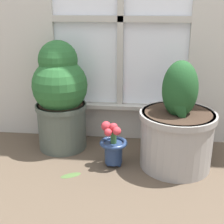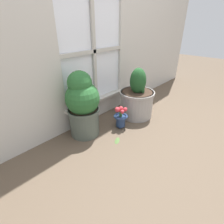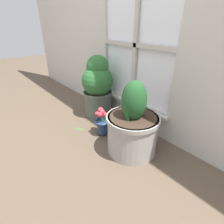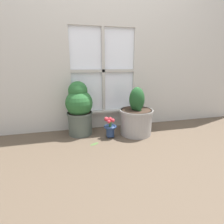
% 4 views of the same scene
% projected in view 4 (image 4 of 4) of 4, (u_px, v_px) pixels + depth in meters
% --- Properties ---
extents(ground_plane, '(10.00, 10.00, 0.00)m').
position_uv_depth(ground_plane, '(113.00, 142.00, 1.98)').
color(ground_plane, brown).
extents(wall_with_window, '(4.40, 0.10, 2.50)m').
position_uv_depth(wall_with_window, '(103.00, 28.00, 2.11)').
color(wall_with_window, beige).
rests_on(wall_with_window, ground_plane).
extents(potted_plant_left, '(0.32, 0.32, 0.65)m').
position_uv_depth(potted_plant_left, '(79.00, 108.00, 2.11)').
color(potted_plant_left, '#4C564C').
rests_on(potted_plant_left, ground_plane).
extents(potted_plant_right, '(0.41, 0.41, 0.59)m').
position_uv_depth(potted_plant_right, '(136.00, 117.00, 2.15)').
color(potted_plant_right, '#9E9993').
rests_on(potted_plant_right, ground_plane).
extents(flower_vase, '(0.15, 0.15, 0.25)m').
position_uv_depth(flower_vase, '(110.00, 127.00, 2.06)').
color(flower_vase, navy).
rests_on(flower_vase, ground_plane).
extents(fallen_leaf, '(0.12, 0.09, 0.01)m').
position_uv_depth(fallen_leaf, '(94.00, 144.00, 1.92)').
color(fallen_leaf, '#476633').
rests_on(fallen_leaf, ground_plane).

